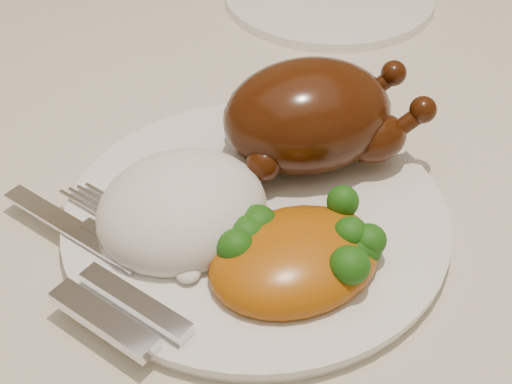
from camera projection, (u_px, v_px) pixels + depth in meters
name	position (u px, v px, depth m)	size (l,w,h in m)	color
dining_table	(258.00, 202.00, 0.72)	(1.60, 0.90, 0.76)	brown
tablecloth	(258.00, 144.00, 0.67)	(1.73, 1.03, 0.18)	beige
dinner_plate	(256.00, 218.00, 0.54)	(0.29, 0.29, 0.01)	white
roast_chicken	(313.00, 115.00, 0.56)	(0.17, 0.12, 0.09)	#421B07
rice_mound	(182.00, 210.00, 0.52)	(0.15, 0.14, 0.07)	white
mac_and_cheese	(298.00, 253.00, 0.49)	(0.13, 0.10, 0.05)	#B7550B
cutlery	(107.00, 281.00, 0.48)	(0.09, 0.20, 0.01)	silver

